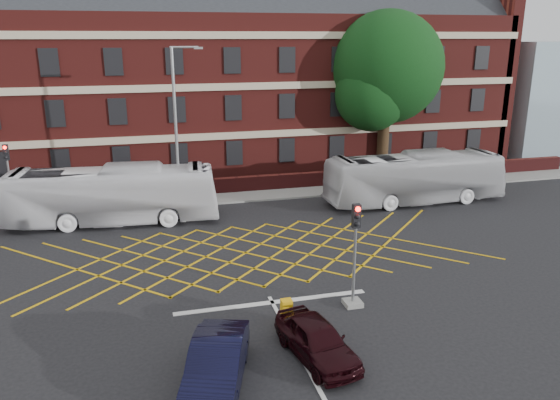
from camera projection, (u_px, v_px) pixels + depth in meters
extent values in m
plane|color=black|center=(254.00, 269.00, 25.49)|extent=(120.00, 120.00, 0.00)
cube|color=#5C1A17|center=(196.00, 93.00, 44.13)|extent=(50.00, 12.00, 12.00)
cube|color=black|center=(192.00, 15.00, 42.41)|extent=(51.00, 10.61, 10.61)
cube|color=#B7A88C|center=(205.00, 87.00, 38.22)|extent=(50.00, 0.18, 0.50)
cube|color=black|center=(206.00, 109.00, 38.67)|extent=(1.20, 0.14, 1.80)
cube|color=#481313|center=(214.00, 187.00, 37.37)|extent=(56.00, 0.50, 1.10)
cube|color=slate|center=(216.00, 197.00, 36.58)|extent=(60.00, 3.00, 0.12)
cube|color=#99B2BF|center=(556.00, 96.00, 51.83)|extent=(14.00, 10.00, 10.00)
cube|color=#CC990C|center=(246.00, 253.00, 27.34)|extent=(8.22, 8.22, 0.02)
cube|color=silver|center=(272.00, 302.00, 22.25)|extent=(8.00, 0.30, 0.02)
imported|color=silver|center=(112.00, 195.00, 31.32)|extent=(12.27, 4.05, 3.35)
imported|color=#B8B9BC|center=(415.00, 178.00, 35.21)|extent=(11.83, 2.87, 3.29)
imported|color=black|center=(216.00, 365.00, 16.73)|extent=(2.89, 4.82, 1.50)
imported|color=black|center=(317.00, 340.00, 18.24)|extent=(2.32, 4.20, 1.35)
cylinder|color=black|center=(383.00, 133.00, 42.34)|extent=(0.90, 0.90, 6.51)
sphere|color=black|center=(387.00, 67.00, 40.92)|extent=(8.42, 8.42, 8.42)
sphere|color=black|center=(372.00, 94.00, 40.35)|extent=(5.47, 5.47, 5.47)
sphere|color=black|center=(399.00, 86.00, 42.46)|extent=(5.05, 5.05, 5.05)
cube|color=slate|center=(353.00, 303.00, 21.99)|extent=(0.70, 0.70, 0.20)
cylinder|color=gray|center=(354.00, 265.00, 21.52)|extent=(0.12, 0.12, 3.50)
cube|color=black|center=(356.00, 216.00, 20.93)|extent=(0.30, 0.25, 0.95)
sphere|color=#FF0C05|center=(358.00, 209.00, 20.71)|extent=(0.20, 0.20, 0.20)
cube|color=slate|center=(15.00, 212.00, 33.48)|extent=(0.70, 0.70, 0.20)
cylinder|color=gray|center=(11.00, 186.00, 33.01)|extent=(0.12, 0.12, 3.50)
cube|color=black|center=(6.00, 152.00, 32.42)|extent=(0.30, 0.25, 0.95)
sphere|color=#FF0C05|center=(5.00, 148.00, 32.20)|extent=(0.20, 0.20, 0.20)
cube|color=slate|center=(181.00, 212.00, 33.33)|extent=(1.00, 1.00, 0.20)
cylinder|color=gray|center=(176.00, 134.00, 31.94)|extent=(0.18, 0.18, 9.84)
cylinder|color=gray|center=(184.00, 47.00, 30.70)|extent=(1.60, 0.12, 0.12)
cube|color=gray|center=(198.00, 48.00, 30.91)|extent=(0.50, 0.20, 0.12)
cube|color=#E7A60D|center=(286.00, 312.00, 20.46)|extent=(0.40, 0.36, 0.99)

